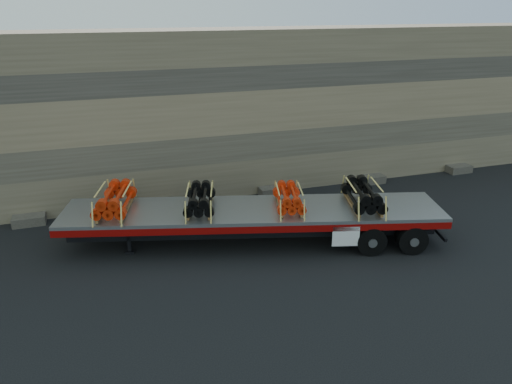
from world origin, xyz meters
TOP-DOWN VIEW (x-y plane):
  - ground at (0.00, 0.00)m, footprint 120.00×120.00m
  - rock_wall at (0.00, 6.50)m, footprint 44.00×3.00m
  - trailer at (-0.30, 0.49)m, footprint 13.32×5.94m
  - bundle_front at (-4.84, 1.75)m, footprint 1.66×2.43m
  - bundle_midfront at (-2.06, 0.97)m, footprint 1.50×2.20m
  - bundle_midrear at (0.90, 0.15)m, footprint 1.43×2.10m
  - bundle_rear at (3.41, -0.54)m, footprint 1.65×2.42m

SIDE VIEW (x-z plane):
  - ground at x=0.00m, z-range 0.00..0.00m
  - trailer at x=-0.30m, z-range 0.00..1.31m
  - bundle_midrear at x=0.90m, z-range 1.31..1.99m
  - bundle_midfront at x=-2.06m, z-range 1.31..2.02m
  - bundle_rear at x=3.41m, z-range 1.31..2.10m
  - bundle_front at x=-4.84m, z-range 1.31..2.10m
  - rock_wall at x=0.00m, z-range 0.00..7.00m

